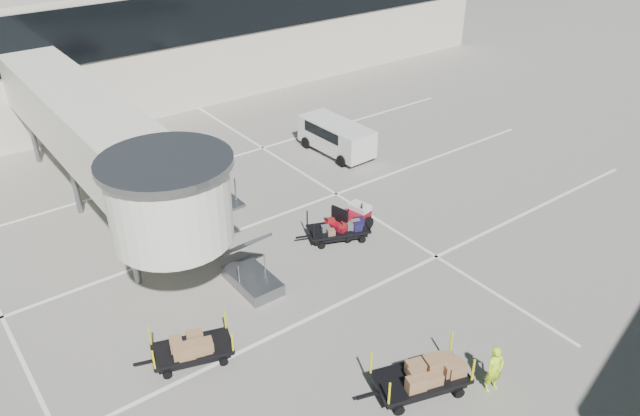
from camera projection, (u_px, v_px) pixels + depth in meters
The scene contains 10 objects.
ground at pixel (359, 339), 22.40m from camera, with size 140.00×140.00×0.00m, color #999689.
lane_markings at pixel (217, 233), 28.50m from camera, with size 40.00×30.00×0.02m.
terminal at pixel (64, 44), 40.86m from camera, with size 64.00×12.11×15.20m.
jet_bridge at pixel (107, 145), 26.67m from camera, with size 5.70×20.40×6.03m.
baggage_tug at pixel (349, 220), 28.52m from camera, with size 2.39×1.80×1.45m.
suitcase_cart at pixel (341, 229), 27.96m from camera, with size 3.34×2.24×1.30m.
box_cart_near at pixel (417, 375), 20.06m from camera, with size 3.81×2.35×1.47m.
box_cart_far at pixel (191, 348), 21.24m from camera, with size 3.39×2.12×1.31m.
ground_worker at pixel (495, 369), 19.93m from camera, with size 0.63×0.41×1.73m, color #C5FF1A.
minivan at pixel (335, 134), 35.60m from camera, with size 2.27×4.85×1.81m.
Camera 1 is at (-11.33, -12.74, 15.34)m, focal length 35.00 mm.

